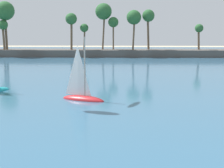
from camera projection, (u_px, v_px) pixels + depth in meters
sea at (113, 64)px, 70.77m from camera, size 220.00×115.99×0.06m
palm_headland at (104, 42)px, 87.87m from camera, size 80.89×6.23×13.56m
sailboat_mid_bay at (82, 94)px, 37.04m from camera, size 5.04×3.31×7.06m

